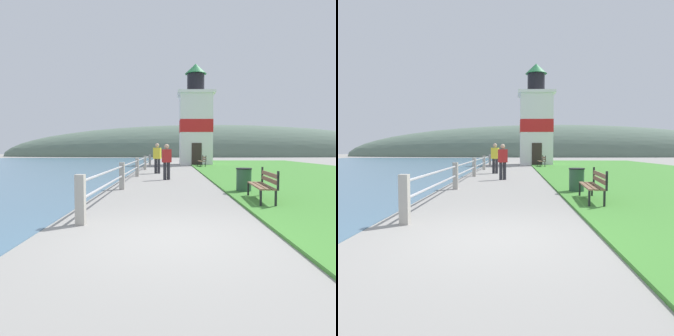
% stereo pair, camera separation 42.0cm
% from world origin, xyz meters
% --- Properties ---
extents(ground_plane, '(160.00, 160.00, 0.00)m').
position_xyz_m(ground_plane, '(0.00, 0.00, 0.00)').
color(ground_plane, gray).
extents(grass_verge, '(12.00, 41.19, 0.06)m').
position_xyz_m(grass_verge, '(7.87, 13.73, 0.03)').
color(grass_verge, '#428433').
rests_on(grass_verge, ground_plane).
extents(seawall_railing, '(0.18, 22.52, 1.00)m').
position_xyz_m(seawall_railing, '(-1.77, 12.17, 0.58)').
color(seawall_railing, '#A8A399').
rests_on(seawall_railing, ground_plane).
extents(park_bench_near, '(0.60, 1.93, 0.94)m').
position_xyz_m(park_bench_near, '(2.61, 3.71, 0.54)').
color(park_bench_near, brown).
rests_on(park_bench_near, ground_plane).
extents(park_bench_midway, '(0.56, 1.84, 0.94)m').
position_xyz_m(park_bench_midway, '(2.65, 21.34, 0.54)').
color(park_bench_midway, brown).
rests_on(park_bench_midway, ground_plane).
extents(lighthouse, '(3.37, 3.37, 9.36)m').
position_xyz_m(lighthouse, '(2.39, 25.49, 3.93)').
color(lighthouse, white).
rests_on(lighthouse, ground_plane).
extents(person_strolling, '(0.50, 0.38, 1.82)m').
position_xyz_m(person_strolling, '(-0.77, 14.31, 0.98)').
color(person_strolling, '#28282D').
rests_on(person_strolling, ground_plane).
extents(person_by_railing, '(0.47, 0.37, 1.72)m').
position_xyz_m(person_by_railing, '(-0.17, 10.30, 0.93)').
color(person_by_railing, '#28282D').
rests_on(person_by_railing, ground_plane).
extents(trash_bin, '(0.54, 0.54, 0.84)m').
position_xyz_m(trash_bin, '(2.51, 5.74, 0.42)').
color(trash_bin, '#2D5138').
rests_on(trash_bin, ground_plane).
extents(distant_hillside, '(80.00, 16.00, 12.00)m').
position_xyz_m(distant_hillside, '(8.00, 57.46, 0.00)').
color(distant_hillside, '#566B5B').
rests_on(distant_hillside, ground_plane).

